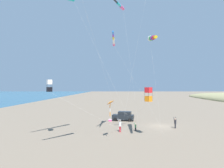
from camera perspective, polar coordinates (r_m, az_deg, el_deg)
The scene contains 12 objects.
ground_plane at distance 34.81m, azimuth 14.28°, elevation -12.14°, with size 600.00×600.00×0.00m, color #756654.
parked_car at distance 39.10m, azimuth 3.50°, elevation -9.53°, with size 4.60×2.79×1.85m.
cooler_box at distance 38.41m, azimuth -0.57°, elevation -10.80°, with size 0.62×0.42×0.42m.
person_adult_flyer at distance 29.38m, azimuth 2.41°, elevation -12.11°, with size 0.64×0.70×1.98m.
person_child_green_jacket at distance 30.24m, azimuth 7.07°, elevation -12.55°, with size 0.45×0.42×1.25m.
person_child_grey_jacket at distance 33.55m, azimuth 18.45°, elevation -10.85°, with size 0.41×0.53×1.78m.
kite_windsock_checkered_midright at distance 25.93m, azimuth 11.87°, elevation 13.36°, with size 2.76×7.92×14.01m.
kite_delta_long_streamer_left at distance 24.83m, azimuth -0.59°, elevation -5.67°, with size 5.99×12.95×5.08m.
kite_windsock_orange_high_right at distance 28.32m, azimuth 2.50°, elevation 22.34°, with size 4.11×6.73×18.47m.
kite_box_red_high_left at distance 27.56m, azimuth -18.26°, elevation -0.51°, with size 11.12×2.44×7.78m.
kite_windsock_white_trailing at distance 28.97m, azimuth 0.49°, elevation 12.84°, with size 8.50×9.43×13.97m.
kite_box_yellow_midlevel at distance 26.32m, azimuth 10.88°, elevation -3.09°, with size 3.39×5.93×6.73m.
Camera 1 is at (8.29, 33.14, 6.69)m, focal length 30.47 mm.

